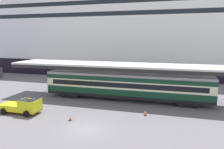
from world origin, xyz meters
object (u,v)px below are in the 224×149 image
(cruise_ship, at_px, (130,27))
(train_carriage, at_px, (126,86))
(service_truck, at_px, (24,106))
(quay_bollard, at_px, (33,100))
(traffic_cone_near, at_px, (70,118))
(traffic_cone_mid, at_px, (145,113))

(cruise_ship, bearing_deg, train_carriage, -79.86)
(service_truck, bearing_deg, train_carriage, 39.13)
(cruise_ship, distance_m, quay_bollard, 39.24)
(cruise_ship, height_order, service_truck, cruise_ship)
(cruise_ship, xyz_separation_m, train_carriage, (5.63, -31.48, -10.16))
(traffic_cone_near, distance_m, quay_bollard, 9.11)
(cruise_ship, relative_size, train_carriage, 6.70)
(traffic_cone_mid, distance_m, quay_bollard, 16.11)
(service_truck, relative_size, quay_bollard, 5.44)
(traffic_cone_mid, bearing_deg, train_carriage, 123.43)
(service_truck, bearing_deg, traffic_cone_mid, 13.02)
(train_carriage, distance_m, traffic_cone_near, 10.76)
(train_carriage, bearing_deg, cruise_ship, 100.14)
(train_carriage, distance_m, service_truck, 14.36)
(service_truck, distance_m, traffic_cone_near, 6.75)
(service_truck, relative_size, traffic_cone_mid, 7.36)
(cruise_ship, bearing_deg, service_truck, -97.68)
(cruise_ship, bearing_deg, traffic_cone_near, -88.28)
(cruise_ship, height_order, quay_bollard, cruise_ship)
(cruise_ship, xyz_separation_m, service_truck, (-5.46, -40.50, -11.49))
(cruise_ship, xyz_separation_m, traffic_cone_near, (1.23, -41.09, -12.12))
(service_truck, height_order, traffic_cone_mid, service_truck)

